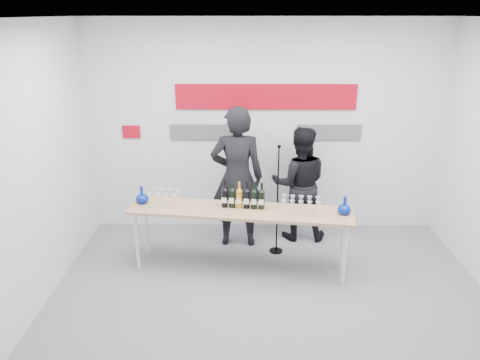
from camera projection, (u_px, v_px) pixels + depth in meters
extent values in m
plane|color=slate|center=(270.00, 301.00, 5.23)|extent=(5.00, 5.00, 0.00)
cube|color=silver|center=(265.00, 128.00, 6.61)|extent=(5.00, 0.04, 3.00)
cube|color=#A90718|center=(266.00, 97.00, 6.43)|extent=(2.50, 0.02, 0.35)
cube|color=#59595E|center=(202.00, 132.00, 6.61)|extent=(0.90, 0.02, 0.22)
cube|color=#59595E|center=(329.00, 132.00, 6.59)|extent=(0.90, 0.02, 0.22)
cube|color=#A90718|center=(131.00, 132.00, 6.62)|extent=(0.25, 0.02, 0.18)
cube|color=tan|center=(240.00, 211.00, 5.63)|extent=(2.74, 0.87, 0.04)
cylinder|color=silver|center=(137.00, 241.00, 5.76)|extent=(0.04, 0.04, 0.77)
cylinder|color=silver|center=(345.00, 255.00, 5.44)|extent=(0.04, 0.04, 0.77)
cylinder|color=silver|center=(146.00, 228.00, 6.10)|extent=(0.04, 0.04, 0.77)
cylinder|color=silver|center=(343.00, 241.00, 5.77)|extent=(0.04, 0.04, 0.77)
imported|color=black|center=(237.00, 178.00, 6.23)|extent=(0.71, 0.47, 1.94)
imported|color=black|center=(299.00, 184.00, 6.47)|extent=(0.81, 0.64, 1.61)
cylinder|color=black|center=(276.00, 251.00, 6.31)|extent=(0.18, 0.18, 0.02)
cylinder|color=black|center=(277.00, 201.00, 6.07)|extent=(0.02, 0.02, 1.46)
sphere|color=black|center=(279.00, 146.00, 5.79)|extent=(0.05, 0.05, 0.05)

